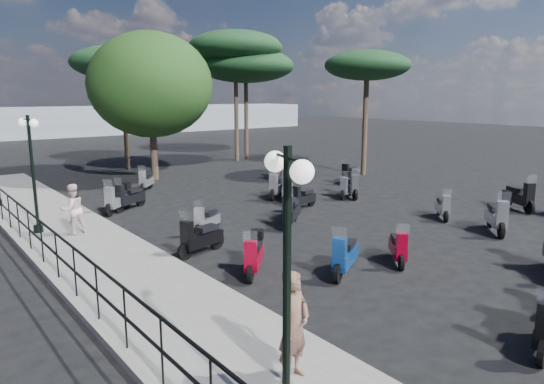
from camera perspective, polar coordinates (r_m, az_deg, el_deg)
ground at (r=15.66m, az=5.85°, el=-4.79°), size 120.00×120.00×0.00m
sidewalk at (r=14.95m, az=-21.17°, el=-6.01°), size 3.00×30.00×0.15m
railing at (r=14.24m, az=-26.16°, el=-3.82°), size 0.04×26.04×1.10m
lamp_post_0 at (r=5.68m, az=1.76°, el=-10.46°), size 0.53×1.03×3.65m
lamp_post_1 at (r=16.37m, az=-26.36°, el=2.69°), size 0.39×1.05×3.60m
woman at (r=7.42m, az=2.60°, el=-15.43°), size 0.71×0.57×1.70m
pedestrian_far at (r=15.90m, az=-22.42°, el=-1.89°), size 0.85×0.71×1.56m
scooter_1 at (r=12.03m, az=8.53°, el=-7.51°), size 1.56×0.98×1.37m
scooter_2 at (r=11.97m, az=-2.13°, el=-7.46°), size 1.23×1.24×1.27m
scooter_3 at (r=13.51m, az=-8.44°, el=-5.43°), size 1.66×0.66×1.34m
scooter_4 at (r=19.35m, az=-16.46°, el=-0.66°), size 1.55×0.91×1.33m
scooter_5 at (r=19.01m, az=-17.70°, el=-0.79°), size 1.41×1.23×1.36m
scooter_8 at (r=16.22m, az=2.22°, el=-2.34°), size 1.49×1.21×1.44m
scooter_9 at (r=15.55m, az=-7.73°, el=-3.37°), size 1.34×0.84×1.18m
scooter_10 at (r=22.97m, az=-14.60°, el=1.21°), size 1.13×1.22×1.24m
scooter_13 at (r=13.11m, az=14.64°, el=-6.43°), size 1.11×1.17×1.21m
scooter_14 at (r=18.72m, az=3.68°, el=-0.73°), size 1.51×0.59×1.22m
scooter_15 at (r=17.18m, az=2.25°, el=-1.83°), size 1.25×1.02×1.21m
scooter_16 at (r=20.60m, az=0.63°, el=0.63°), size 1.57×1.10×1.43m
scooter_19 at (r=16.98m, az=24.91°, el=-2.75°), size 1.47×1.30×1.47m
scooter_20 at (r=21.05m, az=9.22°, el=0.75°), size 1.02×1.54×1.36m
scooter_21 at (r=20.24m, az=1.82°, el=0.35°), size 1.27×1.29×1.36m
scooter_22 at (r=25.15m, az=0.52°, el=2.48°), size 1.13×1.20×1.20m
scooter_24 at (r=20.72m, az=27.08°, el=-0.54°), size 1.07×1.65×1.47m
scooter_25 at (r=18.23m, az=19.47°, el=-1.74°), size 1.12×1.11×1.18m
scooter_26 at (r=20.92m, az=8.83°, el=0.46°), size 1.44×0.82×1.23m
scooter_27 at (r=24.40m, az=9.09°, el=2.09°), size 1.62×0.75×1.33m
broadleaf_tree at (r=25.68m, az=-14.07°, el=12.10°), size 6.20×6.20×7.46m
pine_0 at (r=33.15m, az=-3.11°, el=14.59°), size 6.43×6.43×7.35m
pine_1 at (r=32.46m, az=-4.33°, el=16.58°), size 6.05×6.05×8.39m
pine_2 at (r=29.42m, az=-17.27°, el=14.28°), size 5.61×5.61×7.09m
pine_3 at (r=26.99m, az=11.13°, el=14.33°), size 4.56×4.56×6.67m
distant_hills at (r=56.80m, az=-27.84°, el=7.22°), size 70.00×8.00×3.00m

